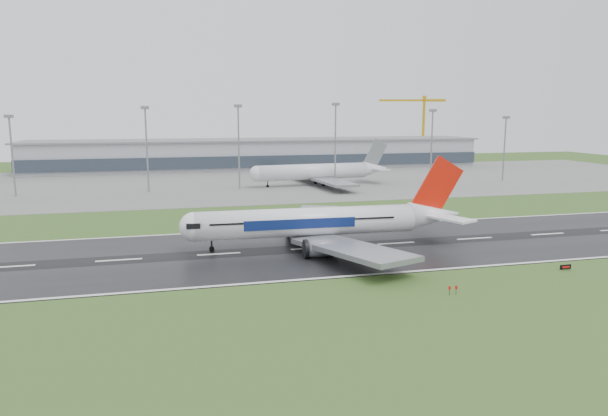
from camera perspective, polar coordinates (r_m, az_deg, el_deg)
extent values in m
plane|color=#30511D|center=(126.33, 9.55, -3.68)|extent=(520.00, 520.00, 0.00)
cube|color=black|center=(126.32, 9.55, -3.66)|extent=(400.00, 45.00, 0.10)
cube|color=slate|center=(244.33, -2.22, 2.91)|extent=(400.00, 130.00, 0.08)
cube|color=#91949C|center=(302.35, -4.58, 5.61)|extent=(240.00, 36.00, 15.00)
cylinder|color=gray|center=(219.49, -28.10, 4.63)|extent=(0.64, 0.64, 27.77)
cylinder|color=gray|center=(213.01, -16.05, 5.70)|extent=(0.64, 0.64, 30.87)
cylinder|color=gray|center=(214.59, -6.81, 6.13)|extent=(0.64, 0.64, 31.61)
cylinder|color=gray|center=(222.92, 3.28, 6.42)|extent=(0.64, 0.64, 32.46)
cylinder|color=gray|center=(239.17, 13.14, 6.12)|extent=(0.64, 0.64, 30.06)
cylinder|color=gray|center=(257.16, 20.14, 5.69)|extent=(0.64, 0.64, 27.13)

